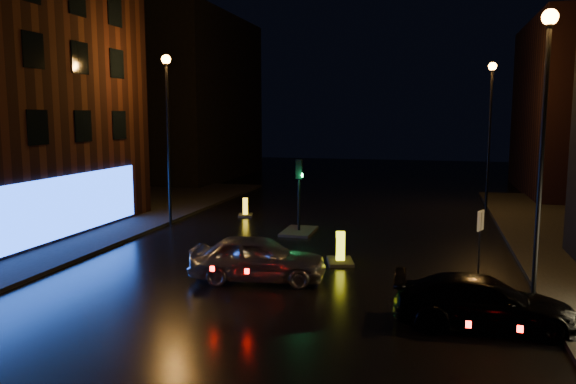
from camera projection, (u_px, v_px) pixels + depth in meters
name	position (u px, v px, depth m)	size (l,w,h in m)	color
ground	(207.00, 359.00, 12.70)	(120.00, 120.00, 0.00)	black
building_far_left	(191.00, 98.00, 49.31)	(8.00, 16.00, 14.00)	black
street_lamp_lfar	(168.00, 114.00, 27.32)	(0.44, 0.44, 8.37)	black
street_lamp_rnear	(544.00, 112.00, 15.76)	(0.44, 0.44, 8.37)	black
street_lamp_rfar	(490.00, 114.00, 31.11)	(0.44, 0.44, 8.37)	black
traffic_signal	(299.00, 222.00, 26.36)	(1.40, 2.40, 3.45)	black
silver_hatchback	(258.00, 258.00, 18.64)	(1.81, 4.51, 1.54)	#B3B6BB
dark_sedan	(484.00, 303.00, 14.47)	(1.87, 4.61, 1.34)	black
bollard_near	(340.00, 256.00, 20.92)	(1.24, 1.56, 1.20)	black
bollard_far	(245.00, 212.00, 30.73)	(1.05, 1.31, 1.00)	black
road_sign_right	(480.00, 226.00, 19.66)	(0.26, 0.50, 2.17)	black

